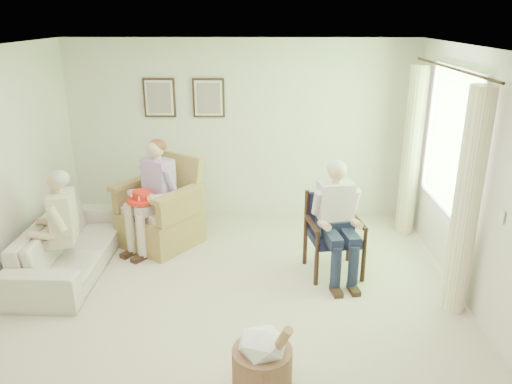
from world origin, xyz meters
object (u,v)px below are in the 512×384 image
Objects in this scene: wicker_armchair at (160,217)px; red_hat at (142,198)px; sofa at (71,245)px; person_dark at (337,213)px; hatbox at (263,360)px; wood_armchair at (334,230)px; person_sofa at (58,221)px; person_wicker at (156,187)px.

red_hat is (-0.15, -0.31, 0.38)m from wicker_armchair.
person_dark is (3.12, -0.12, 0.48)m from sofa.
wood_armchair is at bearing 68.38° from hatbox.
hatbox is at bearing -121.62° from wood_armchair.
hatbox is at bearing 41.36° from person_sofa.
person_dark is at bearing 17.01° from person_wicker.
person_wicker is 3.00m from hatbox.
person_wicker is 1.11× the size of person_sofa.
hatbox is (-0.82, -2.06, -0.23)m from wood_armchair.
wood_armchair is 0.73× the size of person_sofa.
wood_armchair is 1.29× the size of hatbox.
wicker_armchair is 0.49m from person_wicker.
person_sofa is 2.94m from hatbox.
person_wicker reaches higher than person_sofa.
person_sofa is at bearing -98.56° from wicker_armchair.
person_wicker reaches higher than sofa.
person_wicker is 1.25m from person_sofa.
sofa is at bearing -151.36° from red_hat.
person_sofa reaches higher than hatbox.
sofa is 3.16m from person_dark.
person_wicker is (-2.19, 0.54, 0.33)m from wood_armchair.
wicker_armchair is at bearing 152.48° from wood_armchair.
sofa is at bearing 138.64° from hatbox.
wood_armchair is 0.45× the size of sofa.
wood_armchair is 0.66× the size of person_wicker.
person_dark is at bearing 13.47° from wicker_armchair.
person_sofa is 1.76× the size of hatbox.
person_wicker is 3.85× the size of red_hat.
person_wicker is 0.23m from red_hat.
person_sofa is at bearing 175.40° from wood_armchair.
person_wicker is at bearing -57.94° from sofa.
wicker_armchair is 0.86× the size of person_dark.
wicker_armchair reaches higher than wood_armchair.
person_dark is (2.19, -0.70, -0.05)m from person_wicker.
wicker_armchair is at bearing 124.59° from person_wicker.
person_wicker reaches higher than red_hat.
wood_armchair is 3.14m from person_sofa.
sofa is 1.21m from person_wicker.
person_dark is at bearing -12.99° from red_hat.
person_dark is (2.19, -0.85, 0.42)m from wicker_armchair.
person_sofa reaches higher than wicker_armchair.
wood_armchair is 3.13m from sofa.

